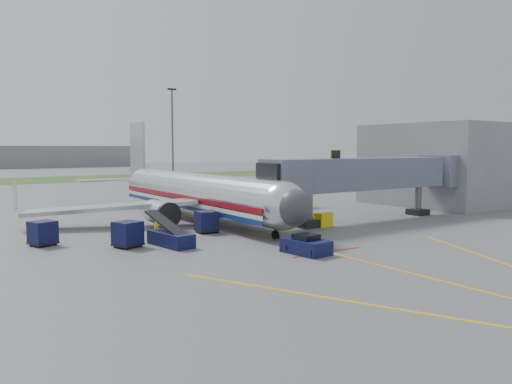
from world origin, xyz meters
TOP-DOWN VIEW (x-y plane):
  - ground at (0.00, 0.00)m, footprint 400.00×400.00m
  - grass_strip at (0.00, 90.00)m, footprint 300.00×25.00m
  - apron_markings at (0.00, -7.40)m, footprint 21.52×50.00m
  - airliner at (0.00, 15.25)m, footprint 32.10×35.67m
  - jet_bridge at (12.86, 5.00)m, footprint 25.30×4.00m
  - terminal at (30.00, 10.00)m, footprint 10.00×16.00m
  - light_mast_right at (25.00, 75.00)m, footprint 2.00×0.44m
  - pushback_tug at (-1.51, -3.50)m, footprint 2.27×3.35m
  - baggage_cart_a at (-10.62, 5.35)m, footprint 2.19×2.19m
  - baggage_cart_b at (-15.50, 9.41)m, footprint 2.09×2.09m
  - baggage_cart_c at (-3.00, 7.65)m, footprint 1.85×1.85m
  - belt_loader at (-7.91, 4.05)m, footprint 2.15×4.97m
  - ground_power_cart at (7.32, 4.66)m, footprint 1.63×1.17m
  - ramp_worker at (-7.48, 7.56)m, footprint 0.75×0.81m

SIDE VIEW (x-z plane):
  - ground at x=0.00m, z-range 0.00..0.00m
  - apron_markings at x=0.00m, z-range 0.00..0.01m
  - grass_strip at x=0.00m, z-range 0.00..0.01m
  - pushback_tug at x=-1.51m, z-range -0.11..1.20m
  - belt_loader at x=-7.91m, z-range -0.59..1.76m
  - ground_power_cart at x=7.32m, z-range -0.01..1.23m
  - baggage_cart_b at x=-15.50m, z-range 0.02..1.80m
  - baggage_cart_c at x=-3.00m, z-range 0.02..1.81m
  - ramp_worker at x=-7.48m, z-range 0.00..1.87m
  - baggage_cart_a at x=-10.62m, z-range 0.02..1.86m
  - airliner at x=0.00m, z-range -2.48..7.77m
  - jet_bridge at x=12.86m, z-range 1.02..7.92m
  - terminal at x=30.00m, z-range 0.00..10.00m
  - light_mast_right at x=25.00m, z-range 0.58..20.98m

